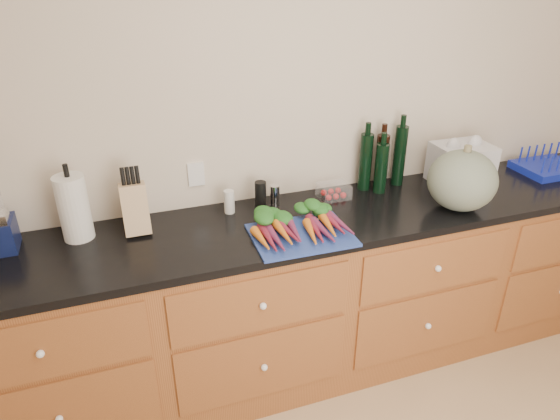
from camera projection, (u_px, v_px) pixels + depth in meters
name	position (u px, v px, depth m)	size (l,w,h in m)	color
wall_back	(307.00, 125.00, 2.59)	(4.10, 0.05, 2.60)	beige
cabinets	(326.00, 294.00, 2.70)	(3.60, 0.64, 0.90)	brown
countertop	(329.00, 218.00, 2.49)	(3.64, 0.62, 0.04)	black
cutting_board	(301.00, 235.00, 2.28)	(0.45, 0.34, 0.01)	navy
carrots	(298.00, 225.00, 2.31)	(0.43, 0.32, 0.06)	orange
squash	(462.00, 180.00, 2.48)	(0.34, 0.34, 0.31)	#546050
paper_towel	(74.00, 208.00, 2.21)	(0.13, 0.13, 0.30)	silver
knife_block	(135.00, 208.00, 2.28)	(0.12, 0.12, 0.23)	tan
grinder_salt	(229.00, 202.00, 2.47)	(0.05, 0.05, 0.12)	silver
grinder_pepper	(261.00, 195.00, 2.51)	(0.06, 0.06, 0.14)	black
canister_chrome	(275.00, 196.00, 2.54)	(0.05, 0.05, 0.11)	silver
tomato_box	(334.00, 191.00, 2.64)	(0.16, 0.13, 0.07)	white
bottles	(382.00, 161.00, 2.71)	(0.28, 0.14, 0.33)	black
grocery_bag	(461.00, 164.00, 2.78)	(0.30, 0.24, 0.22)	silver
dish_rack	(548.00, 166.00, 2.96)	(0.35, 0.28, 0.14)	#1221A1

